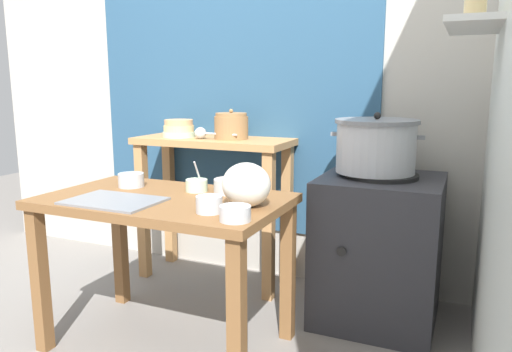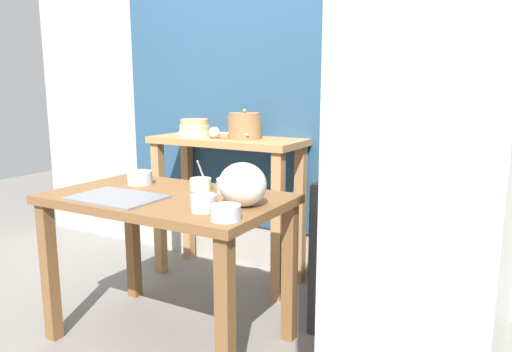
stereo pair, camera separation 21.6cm
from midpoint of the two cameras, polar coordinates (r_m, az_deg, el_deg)
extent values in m
plane|color=gray|center=(2.51, -13.55, -18.79)|extent=(9.00, 9.00, 0.00)
cube|color=#B2ADA3|center=(3.09, -0.42, 12.15)|extent=(4.40, 0.10, 2.60)
cube|color=navy|center=(3.14, -5.15, 12.99)|extent=(1.90, 0.02, 2.10)
cube|color=silver|center=(2.13, 21.47, 16.12)|extent=(0.20, 0.56, 0.02)
cylinder|color=#E5C684|center=(1.97, 21.35, 18.01)|extent=(0.08, 0.08, 0.07)
cylinder|color=beige|center=(2.11, 21.55, 17.62)|extent=(0.08, 0.08, 0.08)
cylinder|color=beige|center=(2.26, 21.72, 17.08)|extent=(0.09, 0.09, 0.08)
cube|color=brown|center=(2.27, -13.41, -2.91)|extent=(1.10, 0.66, 0.04)
cube|color=brown|center=(2.52, -26.31, -10.97)|extent=(0.06, 0.06, 0.68)
cube|color=brown|center=(1.91, -5.66, -16.85)|extent=(0.06, 0.06, 0.68)
cube|color=brown|center=(2.88, -17.75, -7.66)|extent=(0.06, 0.06, 0.68)
cube|color=brown|center=(2.37, 1.11, -11.16)|extent=(0.06, 0.06, 0.68)
cube|color=#B27F4C|center=(2.99, -7.14, 4.04)|extent=(0.96, 0.40, 0.04)
cube|color=#B27F4C|center=(3.19, -15.01, -4.05)|extent=(0.06, 0.06, 0.86)
cube|color=#B27F4C|center=(2.75, -0.78, -6.05)|extent=(0.06, 0.06, 0.86)
cube|color=#B27F4C|center=(3.42, -11.89, -2.92)|extent=(0.06, 0.06, 0.86)
cube|color=#B27F4C|center=(3.01, 1.60, -4.54)|extent=(0.06, 0.06, 0.86)
cube|color=#2D2D33|center=(2.60, 11.83, -8.41)|extent=(0.60, 0.60, 0.76)
cylinder|color=black|center=(2.50, 12.17, 0.05)|extent=(0.36, 0.36, 0.02)
cylinder|color=black|center=(2.33, 7.38, -8.78)|extent=(0.04, 0.02, 0.04)
cylinder|color=#B7BABF|center=(2.51, 11.49, 3.22)|extent=(0.40, 0.40, 0.25)
cylinder|color=slate|center=(2.50, 11.60, 6.29)|extent=(0.42, 0.42, 0.02)
sphere|color=black|center=(2.50, 11.63, 6.93)|extent=(0.04, 0.04, 0.04)
cube|color=slate|center=(2.56, 6.80, 4.90)|extent=(0.04, 0.02, 0.02)
cube|color=slate|center=(2.47, 16.44, 4.33)|extent=(0.04, 0.02, 0.02)
cylinder|color=olive|center=(2.91, -5.06, 5.65)|extent=(0.20, 0.20, 0.14)
cylinder|color=olive|center=(2.91, -5.08, 7.17)|extent=(0.19, 0.19, 0.02)
sphere|color=olive|center=(2.91, -5.09, 7.60)|extent=(0.02, 0.02, 0.02)
cylinder|color=#B7D1AD|center=(3.08, -11.02, 4.80)|extent=(0.20, 0.20, 0.03)
cylinder|color=#E5C684|center=(3.07, -11.04, 5.46)|extent=(0.19, 0.19, 0.04)
cylinder|color=tan|center=(3.07, -11.07, 6.16)|extent=(0.18, 0.18, 0.04)
sphere|color=#B7BABF|center=(2.95, -8.63, 4.99)|extent=(0.07, 0.07, 0.07)
cylinder|color=#B7BABF|center=(2.87, -6.32, 4.88)|extent=(0.22, 0.03, 0.01)
cube|color=slate|center=(2.23, -19.02, -2.80)|extent=(0.40, 0.28, 0.01)
ellipsoid|color=silver|center=(2.01, -4.22, -1.06)|extent=(0.21, 0.19, 0.19)
cylinder|color=#B7BABF|center=(1.95, -8.68, -3.33)|extent=(0.11, 0.11, 0.07)
cylinder|color=#BFB28C|center=(1.94, -8.70, -2.54)|extent=(0.09, 0.09, 0.01)
cylinder|color=#B7D1AD|center=(2.34, -9.61, -1.12)|extent=(0.10, 0.10, 0.06)
cylinder|color=#BFB28C|center=(2.34, -9.63, -0.57)|extent=(0.09, 0.09, 0.01)
cylinder|color=#B7BABF|center=(2.33, -9.37, 0.00)|extent=(0.01, 0.09, 0.15)
cylinder|color=#B7BABF|center=(2.52, -16.83, -0.48)|extent=(0.13, 0.13, 0.07)
cylinder|color=#337238|center=(2.51, -16.86, 0.15)|extent=(0.11, 0.11, 0.01)
cylinder|color=#B7BABF|center=(1.82, -5.87, -4.41)|extent=(0.12, 0.12, 0.06)
cylinder|color=beige|center=(1.82, -5.88, -3.72)|extent=(0.10, 0.10, 0.01)
cylinder|color=#B7BABF|center=(2.29, -5.49, -1.18)|extent=(0.18, 0.18, 0.06)
cylinder|color=maroon|center=(2.29, -5.50, -0.53)|extent=(0.15, 0.15, 0.01)
camera|label=1|loc=(0.11, -92.86, -0.54)|focal=34.15mm
camera|label=2|loc=(0.11, 87.14, 0.54)|focal=34.15mm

